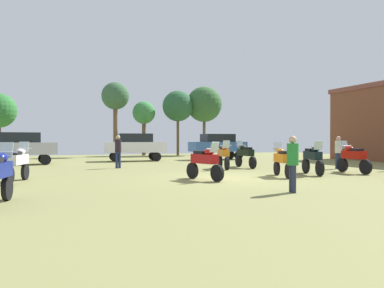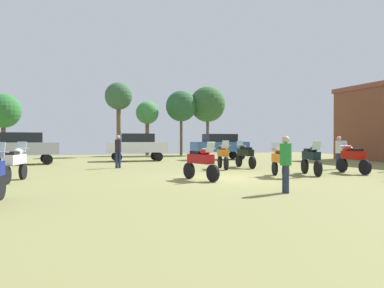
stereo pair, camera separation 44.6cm
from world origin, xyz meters
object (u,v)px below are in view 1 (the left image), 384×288
object	(u,v)px
motorcycle_13	(245,154)
motorcycle_1	(205,161)
tree_5	(178,106)
car_3	(135,145)
motorcycle_6	(282,160)
person_2	(293,160)
motorcycle_10	(223,155)
motorcycle_8	(353,157)
tree_4	(144,114)
car_2	(19,146)
car_4	(218,145)
person_1	(118,149)
motorcycle_4	(313,158)
tree_1	(115,97)
person_3	(338,150)
motorcycle_3	(18,162)
tree_3	(204,105)

from	to	relation	value
motorcycle_13	motorcycle_1	bearing A→B (deg)	-131.10
tree_5	car_3	bearing A→B (deg)	-126.27
motorcycle_6	motorcycle_13	bearing A→B (deg)	94.46
person_2	motorcycle_1	bearing A→B (deg)	-151.44
motorcycle_6	motorcycle_10	size ratio (longest dim) A/B	0.97
motorcycle_8	motorcycle_13	world-z (taller)	motorcycle_8
car_3	tree_4	world-z (taller)	tree_4
motorcycle_10	car_3	xyz separation A→B (m)	(-2.85, 8.95, 0.43)
car_2	car_3	xyz separation A→B (m)	(7.59, 1.58, 0.00)
motorcycle_8	car_4	size ratio (longest dim) A/B	0.50
motorcycle_13	person_1	world-z (taller)	person_1
motorcycle_4	tree_1	xyz separation A→B (m)	(-5.29, 21.18, 4.73)
person_3	tree_4	world-z (taller)	tree_4
motorcycle_3	tree_4	bearing A→B (deg)	79.47
tree_1	motorcycle_10	bearing A→B (deg)	-79.89
person_2	tree_4	world-z (taller)	tree_4
motorcycle_4	person_3	xyz separation A→B (m)	(3.42, 2.20, 0.28)
tree_1	tree_3	size ratio (longest dim) A/B	0.99
person_3	tree_4	bearing A→B (deg)	124.76
motorcycle_10	car_2	bearing A→B (deg)	-23.88
motorcycle_1	car_3	world-z (taller)	car_3
person_2	tree_3	xyz separation A→B (m)	(8.05, 26.03, 4.17)
motorcycle_6	person_3	bearing A→B (deg)	41.67
motorcycle_1	car_2	size ratio (longest dim) A/B	0.46
motorcycle_8	person_1	distance (m)	11.90
motorcycle_3	car_2	bearing A→B (deg)	108.09
car_3	person_2	size ratio (longest dim) A/B	2.64
motorcycle_1	motorcycle_13	size ratio (longest dim) A/B	0.90
car_2	person_3	distance (m)	18.76
car_2	tree_5	xyz separation A→B (m)	(13.68, 9.89, 3.70)
person_3	tree_5	distance (m)	19.97
car_2	person_3	xyz separation A→B (m)	(16.15, -9.54, -0.15)
motorcycle_3	person_3	bearing A→B (deg)	17.21
tree_1	car_4	bearing A→B (deg)	-51.21
car_2	car_4	distance (m)	14.10
motorcycle_8	tree_4	distance (m)	23.32
person_2	motorcycle_6	bearing A→B (deg)	162.62
motorcycle_8	tree_3	world-z (taller)	tree_3
motorcycle_10	tree_5	distance (m)	18.04
person_1	tree_5	distance (m)	17.48
car_2	motorcycle_4	bearing A→B (deg)	-138.85
person_3	car_3	bearing A→B (deg)	146.75
motorcycle_3	motorcycle_4	size ratio (longest dim) A/B	1.06
motorcycle_13	person_1	size ratio (longest dim) A/B	1.27
motorcycle_10	car_3	distance (m)	9.40
motorcycle_6	motorcycle_10	world-z (taller)	motorcycle_10
motorcycle_4	person_1	size ratio (longest dim) A/B	1.18
motorcycle_6	car_4	bearing A→B (deg)	92.79
motorcycle_6	motorcycle_4	bearing A→B (deg)	25.66
car_2	car_3	distance (m)	7.75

